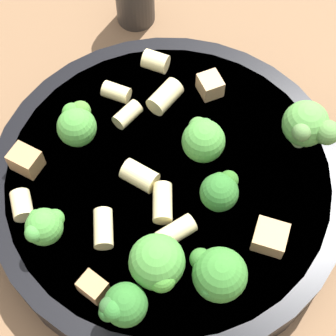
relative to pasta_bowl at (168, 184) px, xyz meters
name	(u,v)px	position (x,y,z in m)	size (l,w,h in m)	color
ground_plane	(168,197)	(0.00, 0.00, -0.02)	(2.00, 2.00, 0.00)	brown
pasta_bowl	(168,184)	(0.00, 0.00, 0.00)	(0.28, 0.28, 0.04)	black
broccoli_floret_0	(76,124)	(-0.06, 0.05, 0.04)	(0.03, 0.03, 0.04)	#84AD60
broccoli_floret_1	(44,227)	(-0.10, -0.03, 0.04)	(0.03, 0.03, 0.03)	#84AD60
broccoli_floret_2	(157,264)	(-0.03, -0.08, 0.04)	(0.04, 0.04, 0.04)	#93B766
broccoli_floret_3	(309,129)	(0.11, -0.01, 0.04)	(0.04, 0.04, 0.05)	#9EC175
broccoli_floret_4	(220,191)	(0.03, -0.03, 0.04)	(0.03, 0.03, 0.03)	#93B766
broccoli_floret_5	(218,275)	(0.01, -0.10, 0.04)	(0.04, 0.04, 0.04)	#93B766
broccoli_floret_6	(203,140)	(0.03, 0.01, 0.04)	(0.03, 0.04, 0.04)	#9EC175
broccoli_floret_7	(122,306)	(-0.06, -0.10, 0.04)	(0.03, 0.03, 0.03)	#9EC175
rigatoni_0	(165,97)	(0.02, 0.07, 0.03)	(0.02, 0.02, 0.03)	beige
rigatoni_1	(156,61)	(0.02, 0.11, 0.03)	(0.02, 0.02, 0.02)	beige
rigatoni_2	(116,92)	(-0.02, 0.08, 0.02)	(0.01, 0.01, 0.02)	beige
rigatoni_3	(103,228)	(-0.06, -0.03, 0.02)	(0.01, 0.01, 0.03)	beige
rigatoni_4	(176,231)	(-0.01, -0.05, 0.02)	(0.01, 0.01, 0.03)	beige
rigatoni_5	(140,176)	(-0.02, 0.00, 0.03)	(0.02, 0.02, 0.03)	beige
rigatoni_6	(127,115)	(-0.02, 0.06, 0.02)	(0.01, 0.01, 0.02)	beige
rigatoni_7	(23,211)	(-0.11, 0.00, 0.02)	(0.02, 0.02, 0.02)	beige
rigatoni_8	(162,203)	(-0.01, -0.03, 0.02)	(0.01, 0.01, 0.03)	beige
chicken_chunk_0	(93,287)	(-0.08, -0.08, 0.02)	(0.02, 0.01, 0.02)	#A87A4C
chicken_chunk_1	(26,160)	(-0.10, 0.04, 0.03)	(0.02, 0.02, 0.02)	#A87A4C
chicken_chunk_2	(210,85)	(0.06, 0.07, 0.02)	(0.02, 0.02, 0.02)	tan
chicken_chunk_3	(270,237)	(0.06, -0.07, 0.02)	(0.02, 0.02, 0.01)	tan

